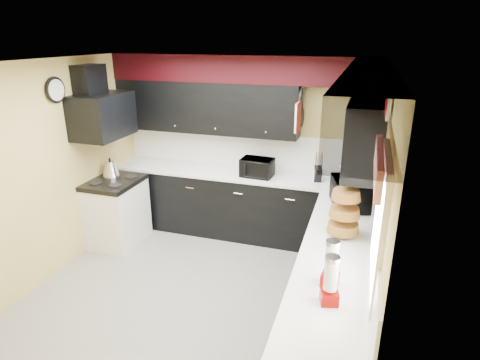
# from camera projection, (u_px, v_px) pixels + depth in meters

# --- Properties ---
(ground) EXTENTS (3.60, 3.60, 0.00)m
(ground) POSITION_uv_depth(u_px,v_px,m) (197.00, 291.00, 4.54)
(ground) COLOR gray
(ground) RESTS_ON ground
(wall_back) EXTENTS (3.60, 0.06, 2.50)m
(wall_back) POSITION_uv_depth(u_px,v_px,m) (244.00, 145.00, 5.73)
(wall_back) COLOR #E0C666
(wall_back) RESTS_ON ground
(wall_right) EXTENTS (0.06, 3.60, 2.50)m
(wall_right) POSITION_uv_depth(u_px,v_px,m) (377.00, 211.00, 3.61)
(wall_right) COLOR #E0C666
(wall_right) RESTS_ON ground
(wall_left) EXTENTS (0.06, 3.60, 2.50)m
(wall_left) POSITION_uv_depth(u_px,v_px,m) (50.00, 172.00, 4.63)
(wall_left) COLOR #E0C666
(wall_left) RESTS_ON ground
(ceiling) EXTENTS (3.60, 3.60, 0.06)m
(ceiling) POSITION_uv_depth(u_px,v_px,m) (188.00, 62.00, 3.69)
(ceiling) COLOR white
(ceiling) RESTS_ON wall_back
(cab_back) EXTENTS (3.60, 0.60, 0.90)m
(cab_back) POSITION_uv_depth(u_px,v_px,m) (238.00, 205.00, 5.73)
(cab_back) COLOR black
(cab_back) RESTS_ON ground
(cab_right) EXTENTS (0.60, 3.00, 0.90)m
(cab_right) POSITION_uv_depth(u_px,v_px,m) (333.00, 298.00, 3.69)
(cab_right) COLOR black
(cab_right) RESTS_ON ground
(counter_back) EXTENTS (3.62, 0.64, 0.04)m
(counter_back) POSITION_uv_depth(u_px,v_px,m) (238.00, 174.00, 5.57)
(counter_back) COLOR white
(counter_back) RESTS_ON cab_back
(counter_right) EXTENTS (0.64, 3.02, 0.04)m
(counter_right) POSITION_uv_depth(u_px,v_px,m) (337.00, 254.00, 3.53)
(counter_right) COLOR white
(counter_right) RESTS_ON cab_right
(splash_back) EXTENTS (3.60, 0.02, 0.50)m
(splash_back) POSITION_uv_depth(u_px,v_px,m) (244.00, 150.00, 5.74)
(splash_back) COLOR white
(splash_back) RESTS_ON counter_back
(splash_right) EXTENTS (0.02, 3.60, 0.50)m
(splash_right) POSITION_uv_depth(u_px,v_px,m) (375.00, 216.00, 3.63)
(splash_right) COLOR white
(splash_right) RESTS_ON counter_right
(upper_back) EXTENTS (2.60, 0.35, 0.70)m
(upper_back) POSITION_uv_depth(u_px,v_px,m) (206.00, 107.00, 5.53)
(upper_back) COLOR black
(upper_back) RESTS_ON wall_back
(upper_right) EXTENTS (0.35, 1.80, 0.70)m
(upper_right) POSITION_uv_depth(u_px,v_px,m) (365.00, 128.00, 4.27)
(upper_right) COLOR black
(upper_right) RESTS_ON wall_right
(soffit_back) EXTENTS (3.60, 0.36, 0.35)m
(soffit_back) POSITION_uv_depth(u_px,v_px,m) (241.00, 69.00, 5.20)
(soffit_back) COLOR black
(soffit_back) RESTS_ON wall_back
(soffit_right) EXTENTS (0.36, 3.24, 0.35)m
(soffit_right) POSITION_uv_depth(u_px,v_px,m) (369.00, 91.00, 3.13)
(soffit_right) COLOR black
(soffit_right) RESTS_ON wall_right
(stove) EXTENTS (0.60, 0.75, 0.86)m
(stove) POSITION_uv_depth(u_px,v_px,m) (117.00, 214.00, 5.50)
(stove) COLOR white
(stove) RESTS_ON ground
(cooktop) EXTENTS (0.62, 0.77, 0.06)m
(cooktop) POSITION_uv_depth(u_px,v_px,m) (114.00, 182.00, 5.34)
(cooktop) COLOR black
(cooktop) RESTS_ON stove
(hood) EXTENTS (0.50, 0.78, 0.55)m
(hood) POSITION_uv_depth(u_px,v_px,m) (103.00, 116.00, 5.05)
(hood) COLOR black
(hood) RESTS_ON wall_left
(hood_duct) EXTENTS (0.24, 0.40, 0.40)m
(hood_duct) POSITION_uv_depth(u_px,v_px,m) (90.00, 81.00, 4.94)
(hood_duct) COLOR black
(hood_duct) RESTS_ON wall_left
(window) EXTENTS (0.03, 0.86, 0.96)m
(window) POSITION_uv_depth(u_px,v_px,m) (380.00, 222.00, 2.70)
(window) COLOR white
(window) RESTS_ON wall_right
(valance) EXTENTS (0.04, 0.88, 0.20)m
(valance) POSITION_uv_depth(u_px,v_px,m) (379.00, 165.00, 2.58)
(valance) COLOR red
(valance) RESTS_ON wall_right
(pan_top) EXTENTS (0.03, 0.22, 0.40)m
(pan_top) POSITION_uv_depth(u_px,v_px,m) (301.00, 97.00, 5.02)
(pan_top) COLOR black
(pan_top) RESTS_ON upper_back
(pan_mid) EXTENTS (0.03, 0.28, 0.46)m
(pan_mid) POSITION_uv_depth(u_px,v_px,m) (298.00, 119.00, 4.99)
(pan_mid) COLOR black
(pan_mid) RESTS_ON upper_back
(pan_low) EXTENTS (0.03, 0.24, 0.42)m
(pan_low) POSITION_uv_depth(u_px,v_px,m) (302.00, 118.00, 5.23)
(pan_low) COLOR black
(pan_low) RESTS_ON upper_back
(cut_board) EXTENTS (0.03, 0.26, 0.35)m
(cut_board) POSITION_uv_depth(u_px,v_px,m) (298.00, 117.00, 4.86)
(cut_board) COLOR white
(cut_board) RESTS_ON upper_back
(baskets) EXTENTS (0.27, 0.27, 0.50)m
(baskets) POSITION_uv_depth(u_px,v_px,m) (345.00, 212.00, 3.75)
(baskets) COLOR brown
(baskets) RESTS_ON upper_right
(clock) EXTENTS (0.03, 0.30, 0.30)m
(clock) POSITION_uv_depth(u_px,v_px,m) (55.00, 90.00, 4.54)
(clock) COLOR black
(clock) RESTS_ON wall_left
(deco_plate) EXTENTS (0.03, 0.24, 0.24)m
(deco_plate) POSITION_uv_depth(u_px,v_px,m) (388.00, 105.00, 2.96)
(deco_plate) COLOR white
(deco_plate) RESTS_ON wall_right
(toaster_oven) EXTENTS (0.44, 0.38, 0.24)m
(toaster_oven) POSITION_uv_depth(u_px,v_px,m) (257.00, 168.00, 5.37)
(toaster_oven) COLOR black
(toaster_oven) RESTS_ON counter_back
(microwave) EXTENTS (0.50, 0.62, 0.30)m
(microwave) POSITION_uv_depth(u_px,v_px,m) (351.00, 193.00, 4.43)
(microwave) COLOR black
(microwave) RESTS_ON counter_right
(utensil_crock) EXTENTS (0.18, 0.18, 0.15)m
(utensil_crock) POSITION_uv_depth(u_px,v_px,m) (318.00, 175.00, 5.23)
(utensil_crock) COLOR white
(utensil_crock) RESTS_ON counter_back
(knife_block) EXTENTS (0.12, 0.15, 0.20)m
(knife_block) POSITION_uv_depth(u_px,v_px,m) (318.00, 174.00, 5.18)
(knife_block) COLOR black
(knife_block) RESTS_ON counter_back
(kettle) EXTENTS (0.28, 0.28, 0.20)m
(kettle) POSITION_uv_depth(u_px,v_px,m) (111.00, 168.00, 5.46)
(kettle) COLOR #B2B1B6
(kettle) RESTS_ON cooktop
(dispenser_a) EXTENTS (0.14, 0.14, 0.34)m
(dispenser_a) POSITION_uv_depth(u_px,v_px,m) (331.00, 266.00, 3.00)
(dispenser_a) COLOR #650F0A
(dispenser_a) RESTS_ON counter_right
(dispenser_b) EXTENTS (0.15, 0.15, 0.33)m
(dispenser_b) POSITION_uv_depth(u_px,v_px,m) (330.00, 283.00, 2.80)
(dispenser_b) COLOR #5E0900
(dispenser_b) RESTS_ON counter_right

